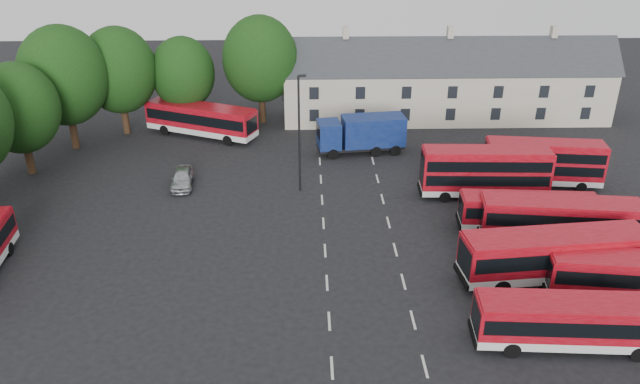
{
  "coord_description": "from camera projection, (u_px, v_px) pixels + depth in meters",
  "views": [
    {
      "loc": [
        -1.25,
        -35.81,
        23.19
      ],
      "look_at": [
        -0.24,
        6.96,
        2.2
      ],
      "focal_mm": 35.0,
      "sensor_mm": 36.0,
      "label": 1
    }
  ],
  "objects": [
    {
      "name": "bus_row_e",
      "position": [
        529.0,
        210.0,
        46.07
      ],
      "size": [
        10.16,
        3.08,
        2.83
      ],
      "rotation": [
        0.0,
        0.0,
        -0.08
      ],
      "color": "silver",
      "rests_on": "ground"
    },
    {
      "name": "lamppost",
      "position": [
        299.0,
        131.0,
        50.57
      ],
      "size": [
        0.7,
        0.31,
        10.03
      ],
      "rotation": [
        0.0,
        0.0,
        0.11
      ],
      "color": "black",
      "rests_on": "ground"
    },
    {
      "name": "bus_row_c",
      "position": [
        555.0,
        253.0,
        40.02
      ],
      "size": [
        12.29,
        3.93,
        3.42
      ],
      "rotation": [
        0.0,
        0.0,
        0.1
      ],
      "color": "silver",
      "rests_on": "ground"
    },
    {
      "name": "ground",
      "position": [
        326.0,
        266.0,
        42.38
      ],
      "size": [
        140.0,
        140.0,
        0.0
      ],
      "primitive_type": "plane",
      "color": "black",
      "rests_on": "ground"
    },
    {
      "name": "bus_dd_north",
      "position": [
        544.0,
        161.0,
        52.88
      ],
      "size": [
        9.98,
        3.41,
        4.01
      ],
      "rotation": [
        0.0,
        0.0,
        -0.12
      ],
      "color": "silver",
      "rests_on": "ground"
    },
    {
      "name": "bus_row_a",
      "position": [
        573.0,
        320.0,
        34.24
      ],
      "size": [
        10.76,
        3.17,
        3.0
      ],
      "rotation": [
        0.0,
        0.0,
        -0.07
      ],
      "color": "silver",
      "rests_on": "ground"
    },
    {
      "name": "bus_north",
      "position": [
        201.0,
        118.0,
        63.57
      ],
      "size": [
        11.82,
        7.23,
        3.32
      ],
      "rotation": [
        0.0,
        0.0,
        -0.42
      ],
      "color": "silver",
      "rests_on": "ground"
    },
    {
      "name": "lane_markings",
      "position": [
        360.0,
        250.0,
        44.23
      ],
      "size": [
        5.15,
        33.8,
        0.01
      ],
      "color": "beige",
      "rests_on": "ground"
    },
    {
      "name": "treeline",
      "position": [
        91.0,
        90.0,
        56.38
      ],
      "size": [
        29.92,
        32.59,
        12.01
      ],
      "color": "black",
      "rests_on": "ground"
    },
    {
      "name": "terrace_houses",
      "position": [
        446.0,
        84.0,
        67.9
      ],
      "size": [
        35.7,
        7.13,
        10.06
      ],
      "color": "beige",
      "rests_on": "ground"
    },
    {
      "name": "silver_car",
      "position": [
        182.0,
        178.0,
        53.38
      ],
      "size": [
        2.13,
        4.53,
        1.5
      ],
      "primitive_type": "imported",
      "rotation": [
        0.0,
        0.0,
        0.08
      ],
      "color": "#AEB1B6",
      "rests_on": "ground"
    },
    {
      "name": "bus_dd_south",
      "position": [
        485.0,
        170.0,
        50.83
      ],
      "size": [
        10.42,
        2.78,
        4.24
      ],
      "rotation": [
        0.0,
        0.0,
        -0.04
      ],
      "color": "silver",
      "rests_on": "ground"
    },
    {
      "name": "bus_row_d",
      "position": [
        560.0,
        217.0,
        44.68
      ],
      "size": [
        11.51,
        3.95,
        3.19
      ],
      "rotation": [
        0.0,
        0.0,
        -0.12
      ],
      "color": "silver",
      "rests_on": "ground"
    },
    {
      "name": "box_truck",
      "position": [
        362.0,
        133.0,
        59.56
      ],
      "size": [
        8.55,
        3.64,
        3.62
      ],
      "rotation": [
        0.0,
        0.0,
        0.13
      ],
      "color": "black",
      "rests_on": "ground"
    },
    {
      "name": "bus_row_b",
      "position": [
        638.0,
        274.0,
        38.19
      ],
      "size": [
        10.99,
        3.94,
        3.04
      ],
      "rotation": [
        0.0,
        0.0,
        -0.14
      ],
      "color": "silver",
      "rests_on": "ground"
    }
  ]
}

